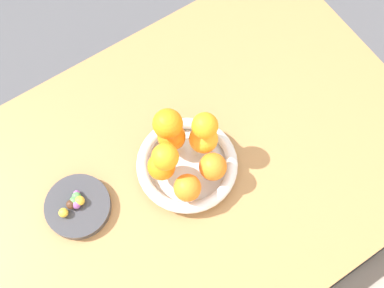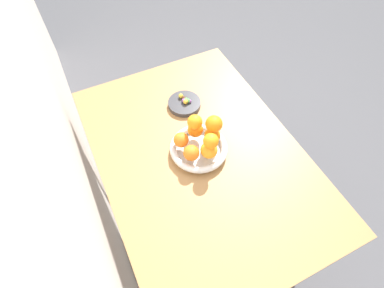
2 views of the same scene
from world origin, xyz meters
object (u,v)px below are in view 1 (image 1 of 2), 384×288
object	(u,v)px
fruit_bowl	(188,166)
candy_ball_6	(76,205)
candy_ball_1	(77,193)
orange_1	(203,139)
candy_ball_2	(80,201)
candy_ball_3	(63,213)
orange_4	(187,188)
candy_ball_4	(77,200)
orange_6	(168,124)
candy_ball_0	(77,197)
orange_0	(213,167)
orange_2	(172,137)
dining_table	(191,178)
candy_dish	(78,206)
orange_3	(161,166)
orange_7	(165,157)
orange_5	(205,126)
candy_ball_5	(74,201)
candy_ball_7	(71,204)

from	to	relation	value
fruit_bowl	candy_ball_6	xyz separation A→B (m)	(0.25, -0.06, 0.01)
fruit_bowl	candy_ball_1	bearing A→B (deg)	-18.40
candy_ball_6	orange_1	bearing A→B (deg)	172.90
candy_ball_2	candy_ball_3	bearing A→B (deg)	5.29
orange_4	candy_ball_1	distance (m)	0.24
candy_ball_1	candy_ball_2	xyz separation A→B (m)	(0.00, 0.02, 0.00)
candy_ball_4	fruit_bowl	bearing A→B (deg)	165.30
orange_6	candy_ball_4	distance (m)	0.26
orange_1	candy_ball_0	xyz separation A→B (m)	(0.29, -0.05, -0.04)
orange_1	orange_4	distance (m)	0.11
candy_ball_1	candy_ball_6	world-z (taller)	candy_ball_6
orange_0	orange_2	distance (m)	0.11
orange_2	candy_ball_2	xyz separation A→B (m)	(0.24, 0.00, -0.04)
candy_ball_0	candy_ball_2	distance (m)	0.01
candy_ball_1	orange_2	bearing A→B (deg)	175.95
dining_table	candy_dish	world-z (taller)	candy_dish
orange_3	orange_7	size ratio (longest dim) A/B	1.07
orange_3	candy_ball_3	distance (m)	0.23
orange_4	candy_ball_3	distance (m)	0.27
orange_5	orange_3	bearing A→B (deg)	2.52
orange_4	dining_table	bearing A→B (deg)	-128.70
orange_0	orange_3	bearing A→B (deg)	-33.86
orange_5	orange_7	world-z (taller)	orange_5
orange_1	orange_5	size ratio (longest dim) A/B	1.14
orange_3	candy_ball_5	world-z (taller)	orange_3
candy_ball_0	candy_ball_1	world-z (taller)	candy_ball_0
candy_dish	orange_6	distance (m)	0.27
fruit_bowl	orange_3	world-z (taller)	orange_3
candy_ball_2	fruit_bowl	bearing A→B (deg)	166.04
fruit_bowl	candy_dish	bearing A→B (deg)	-13.13
orange_2	orange_6	xyz separation A→B (m)	(0.00, -0.00, 0.06)
candy_ball_3	fruit_bowl	bearing A→B (deg)	168.78
orange_1	orange_3	world-z (taller)	orange_1
candy_ball_1	candy_ball_2	size ratio (longest dim) A/B	0.68
orange_5	candy_ball_0	size ratio (longest dim) A/B	2.87
candy_ball_1	candy_ball_2	bearing A→B (deg)	83.43
candy_ball_5	orange_0	bearing A→B (deg)	158.84
orange_4	orange_7	world-z (taller)	orange_7
orange_6	candy_ball_1	world-z (taller)	orange_6
orange_7	candy_ball_7	xyz separation A→B (m)	(0.21, -0.05, -0.10)
orange_4	orange_5	distance (m)	0.13
dining_table	candy_ball_2	bearing A→B (deg)	-12.56
orange_1	orange_6	world-z (taller)	orange_6
orange_7	candy_ball_4	bearing A→B (deg)	-15.50
orange_2	candy_ball_4	world-z (taller)	orange_2
fruit_bowl	candy_ball_7	world-z (taller)	candy_ball_7
dining_table	orange_1	distance (m)	0.17
orange_3	candy_ball_4	xyz separation A→B (m)	(0.19, -0.05, -0.04)
orange_3	candy_ball_6	size ratio (longest dim) A/B	3.14
candy_ball_4	dining_table	bearing A→B (deg)	166.70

